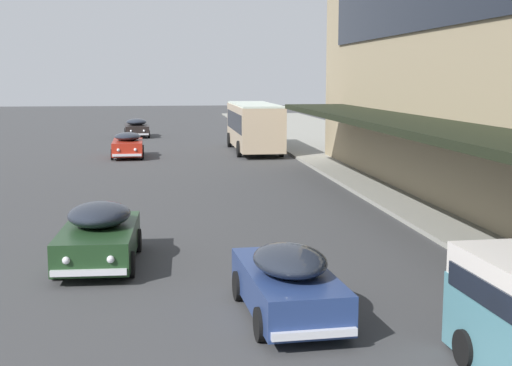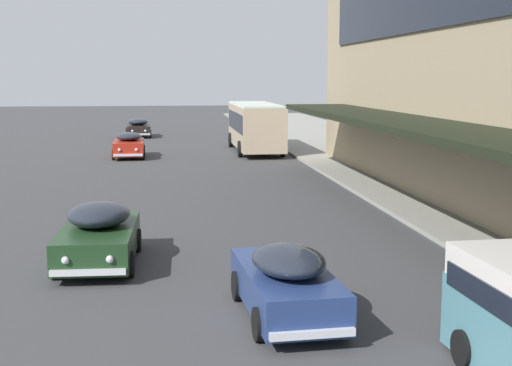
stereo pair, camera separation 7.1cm
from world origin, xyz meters
name	(u,v)px [view 1 (the left image)]	position (x,y,z in m)	size (l,w,h in m)	color
transit_bus_kerbside_front	(254,124)	(4.08, 43.45, 1.80)	(2.88, 9.84, 3.12)	tan
sedan_lead_mid	(128,145)	(-3.92, 41.19, 0.75)	(1.95, 4.36, 1.50)	#AA2516
sedan_second_near	(137,128)	(-3.85, 56.33, 0.74)	(2.15, 4.45, 1.48)	black
sedan_second_mid	(99,235)	(-3.57, 16.08, 0.78)	(2.08, 4.42, 1.59)	#1D391D
sedan_oncoming_rear	(288,281)	(0.53, 11.34, 0.74)	(1.94, 4.31, 1.50)	navy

